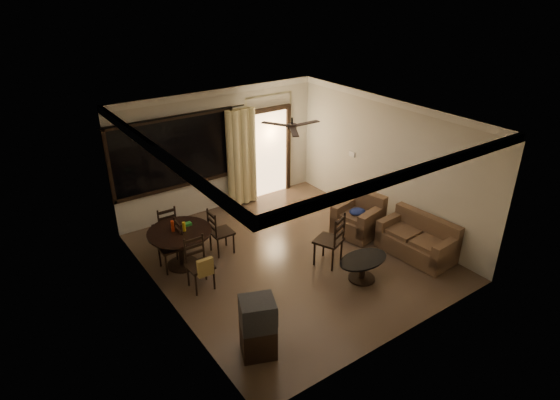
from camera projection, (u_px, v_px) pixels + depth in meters
ground at (291, 257)px, 9.18m from camera, size 5.50×5.50×0.00m
room_shell at (265, 139)px, 10.00m from camera, size 5.50×6.70×5.50m
dining_table at (180, 238)px, 8.68m from camera, size 1.19×1.19×0.96m
dining_chair_west at (172, 255)px, 8.73m from camera, size 0.43×0.43×0.95m
dining_chair_east at (221, 240)px, 9.22m from camera, size 0.43×0.43×0.95m
dining_chair_south at (201, 273)px, 8.15m from camera, size 0.43×0.49×0.95m
dining_chair_north at (166, 235)px, 9.40m from camera, size 0.43×0.43×0.95m
tv_cabinet at (258, 327)px, 6.66m from camera, size 0.62×0.59×0.94m
sofa at (418, 241)px, 9.14m from camera, size 0.87×1.50×0.77m
armchair at (359, 218)px, 9.87m from camera, size 1.00×1.00×0.85m
coffee_table at (363, 266)px, 8.39m from camera, size 0.99×0.59×0.43m
side_chair at (329, 249)px, 8.84m from camera, size 0.62×0.62×1.06m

